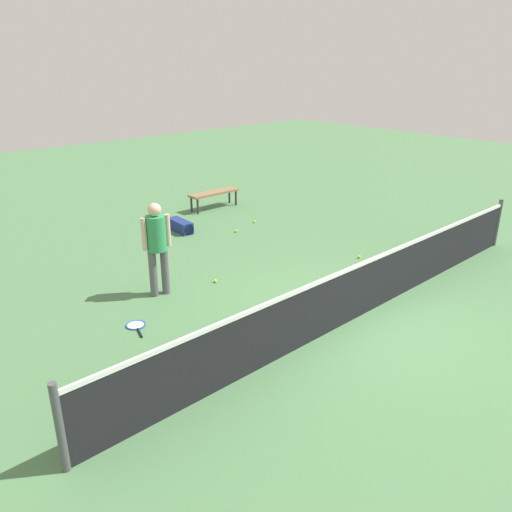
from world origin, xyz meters
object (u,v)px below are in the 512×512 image
Objects in this scene: player_near_side at (157,242)px; tennis_ball_near_player at (279,326)px; tennis_ball_midcourt at (215,281)px; tennis_ball_stray_left at (236,231)px; tennis_ball_baseline at (359,257)px; tennis_racket_near_player at (136,326)px; courtside_bench at (214,194)px; tennis_ball_stray_right at (254,222)px; equipment_bag at (181,226)px; tennis_ball_by_net at (205,356)px.

tennis_ball_near_player is (-0.70, 2.32, -0.98)m from player_near_side.
tennis_ball_midcourt is 2.98m from tennis_ball_stray_left.
tennis_ball_midcourt is 1.00× the size of tennis_ball_baseline.
tennis_ball_midcourt reaches higher than tennis_racket_near_player.
tennis_ball_near_player is at bearing 15.91° from tennis_ball_baseline.
player_near_side reaches higher than tennis_racket_near_player.
courtside_bench is at bearing -127.85° from tennis_ball_midcourt.
tennis_ball_near_player is at bearing 136.12° from tennis_racket_near_player.
tennis_racket_near_player is (0.93, 0.74, -1.00)m from player_near_side.
equipment_bag reaches higher than tennis_ball_stray_right.
tennis_ball_midcourt is (-0.34, -2.05, 0.00)m from tennis_ball_near_player.
tennis_ball_near_player and tennis_ball_midcourt have the same top height.
courtside_bench reaches higher than tennis_ball_midcourt.
tennis_ball_by_net is at bearing 10.39° from tennis_ball_baseline.
tennis_ball_by_net and tennis_ball_stray_left have the same top height.
tennis_ball_baseline is at bearing 89.87° from tennis_ball_stray_right.
tennis_racket_near_player is 6.81m from courtside_bench.
tennis_ball_stray_left is (0.82, -3.08, 0.00)m from tennis_ball_baseline.
equipment_bag is (-1.25, -2.94, 0.11)m from tennis_ball_midcourt.
tennis_ball_midcourt and tennis_ball_stray_right have the same top height.
tennis_ball_stray_right is at bearing -143.55° from tennis_ball_midcourt.
tennis_ball_by_net is (1.38, -0.09, 0.00)m from tennis_ball_near_player.
tennis_ball_near_player is at bearing 57.75° from tennis_ball_stray_left.
tennis_racket_near_player is at bearing -43.88° from tennis_ball_near_player.
player_near_side is 1.56m from tennis_racket_near_player.
courtside_bench reaches higher than tennis_ball_by_net.
tennis_ball_stray_right is at bearing 87.34° from courtside_bench.
tennis_ball_stray_left is 2.26m from courtside_bench.
tennis_racket_near_player is 9.20× the size of tennis_ball_midcourt.
tennis_ball_near_player is 1.00× the size of tennis_ball_by_net.
player_near_side is 1.13× the size of courtside_bench.
tennis_ball_stray_right is (-0.83, -0.25, 0.00)m from tennis_ball_stray_left.
tennis_ball_stray_left is (-2.55, -4.04, 0.00)m from tennis_ball_near_player.
courtside_bench is at bearing -138.01° from player_near_side.
equipment_bag is at bearing -121.25° from tennis_ball_by_net.
player_near_side is 2.80× the size of tennis_racket_near_player.
equipment_bag is at bearing 29.98° from courtside_bench.
tennis_racket_near_player is at bearing -6.97° from tennis_ball_baseline.
equipment_bag is (1.78, -4.03, 0.11)m from tennis_ball_baseline.
tennis_ball_by_net is (0.68, 2.23, -0.98)m from player_near_side.
tennis_ball_stray_left is at bearing -137.94° from tennis_ball_midcourt.
tennis_racket_near_player is 5.05m from tennis_ball_baseline.
courtside_bench is at bearing -114.27° from tennis_ball_stray_left.
tennis_ball_by_net is at bearing 58.75° from equipment_bag.
tennis_ball_near_player and tennis_ball_stray_right have the same top height.
tennis_ball_stray_right is (-0.01, -3.33, 0.00)m from tennis_ball_baseline.
tennis_ball_by_net is 2.60m from tennis_ball_midcourt.
tennis_ball_baseline reaches higher than tennis_racket_near_player.
player_near_side reaches higher than tennis_ball_stray_right.
tennis_ball_by_net and tennis_ball_baseline have the same top height.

